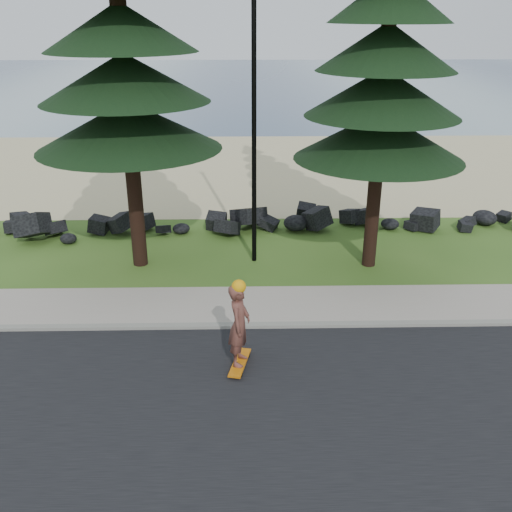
# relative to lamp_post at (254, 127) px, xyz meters

# --- Properties ---
(ground) EXTENTS (160.00, 160.00, 0.00)m
(ground) POSITION_rel_lamp_post_xyz_m (0.00, -3.20, -4.13)
(ground) COLOR #34581B
(ground) RESTS_ON ground
(road) EXTENTS (160.00, 7.00, 0.02)m
(road) POSITION_rel_lamp_post_xyz_m (0.00, -7.70, -4.12)
(road) COLOR black
(road) RESTS_ON ground
(kerb) EXTENTS (160.00, 0.20, 0.10)m
(kerb) POSITION_rel_lamp_post_xyz_m (0.00, -4.10, -4.08)
(kerb) COLOR gray
(kerb) RESTS_ON ground
(sidewalk) EXTENTS (160.00, 2.00, 0.08)m
(sidewalk) POSITION_rel_lamp_post_xyz_m (0.00, -3.00, -4.09)
(sidewalk) COLOR gray
(sidewalk) RESTS_ON ground
(beach_sand) EXTENTS (160.00, 15.00, 0.01)m
(beach_sand) POSITION_rel_lamp_post_xyz_m (0.00, 11.30, -4.13)
(beach_sand) COLOR #C9B886
(beach_sand) RESTS_ON ground
(ocean) EXTENTS (160.00, 58.00, 0.01)m
(ocean) POSITION_rel_lamp_post_xyz_m (0.00, 47.80, -4.13)
(ocean) COLOR #39506E
(ocean) RESTS_ON ground
(seawall_boulders) EXTENTS (60.00, 2.40, 1.10)m
(seawall_boulders) POSITION_rel_lamp_post_xyz_m (0.00, 2.40, -4.13)
(seawall_boulders) COLOR black
(seawall_boulders) RESTS_ON ground
(lamp_post) EXTENTS (0.25, 0.14, 8.14)m
(lamp_post) POSITION_rel_lamp_post_xyz_m (0.00, 0.00, 0.00)
(lamp_post) COLOR black
(lamp_post) RESTS_ON ground
(skateboarder) EXTENTS (0.59, 1.16, 2.09)m
(skateboarder) POSITION_rel_lamp_post_xyz_m (-0.42, -5.77, -3.08)
(skateboarder) COLOR #C0640B
(skateboarder) RESTS_ON ground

